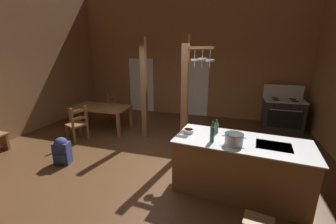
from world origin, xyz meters
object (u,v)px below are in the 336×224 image
(stove_range, at_px, (282,114))
(bottle_tall_on_counter, at_px, (216,128))
(kitchen_island, at_px, (239,166))
(ladderback_chair_near_window, at_px, (115,108))
(backpack, at_px, (62,150))
(mixing_bowl_on_counter, at_px, (188,131))
(stockpot_on_counter, at_px, (234,139))
(ladderback_chair_by_post, at_px, (78,124))
(dining_table, at_px, (101,109))
(bottle_short_on_counter, at_px, (212,134))

(stove_range, relative_size, bottle_tall_on_counter, 5.41)
(kitchen_island, distance_m, stove_range, 3.83)
(kitchen_island, xyz_separation_m, ladderback_chair_near_window, (-4.01, 2.77, -0.01))
(backpack, relative_size, mixing_bowl_on_counter, 3.28)
(stockpot_on_counter, bearing_deg, ladderback_chair_by_post, 163.27)
(dining_table, bearing_deg, stove_range, 18.00)
(stockpot_on_counter, relative_size, bottle_tall_on_counter, 1.47)
(ladderback_chair_by_post, relative_size, stockpot_on_counter, 2.65)
(dining_table, xyz_separation_m, ladderback_chair_by_post, (-0.14, -0.90, -0.20))
(kitchen_island, xyz_separation_m, ladderback_chair_by_post, (-4.13, 1.01, -0.01))
(kitchen_island, xyz_separation_m, backpack, (-3.60, -0.15, -0.15))
(mixing_bowl_on_counter, bearing_deg, bottle_short_on_counter, -31.20)
(backpack, distance_m, stockpot_on_counter, 3.54)
(backpack, relative_size, bottle_short_on_counter, 1.75)
(ladderback_chair_near_window, xyz_separation_m, bottle_tall_on_counter, (3.57, -2.52, 0.58))
(kitchen_island, bearing_deg, stockpot_on_counter, -124.37)
(ladderback_chair_by_post, height_order, stockpot_on_counter, stockpot_on_counter)
(stockpot_on_counter, relative_size, mixing_bowl_on_counter, 1.97)
(stockpot_on_counter, bearing_deg, mixing_bowl_on_counter, 160.35)
(backpack, bearing_deg, stove_range, 37.70)
(dining_table, distance_m, bottle_tall_on_counter, 3.93)
(backpack, bearing_deg, mixing_bowl_on_counter, 5.02)
(dining_table, xyz_separation_m, bottle_tall_on_counter, (3.55, -1.66, 0.38))
(stove_range, height_order, bottle_tall_on_counter, stove_range)
(stockpot_on_counter, height_order, mixing_bowl_on_counter, stockpot_on_counter)
(dining_table, distance_m, ladderback_chair_by_post, 0.93)
(kitchen_island, height_order, bottle_short_on_counter, bottle_short_on_counter)
(backpack, bearing_deg, kitchen_island, 2.34)
(dining_table, distance_m, ladderback_chair_near_window, 0.88)
(stove_range, distance_m, mixing_bowl_on_counter, 4.17)
(ladderback_chair_near_window, distance_m, bottle_tall_on_counter, 4.41)
(ladderback_chair_near_window, height_order, backpack, ladderback_chair_near_window)
(ladderback_chair_near_window, distance_m, backpack, 2.95)
(dining_table, bearing_deg, bottle_tall_on_counter, -25.08)
(kitchen_island, relative_size, bottle_tall_on_counter, 9.18)
(bottle_tall_on_counter, height_order, bottle_short_on_counter, bottle_short_on_counter)
(backpack, bearing_deg, stockpot_on_counter, -0.73)
(bottle_tall_on_counter, bearing_deg, mixing_bowl_on_counter, -161.55)
(dining_table, bearing_deg, bottle_short_on_counter, -30.69)
(kitchen_island, height_order, backpack, kitchen_island)
(ladderback_chair_by_post, relative_size, backpack, 1.59)
(stove_range, relative_size, backpack, 2.21)
(kitchen_island, relative_size, dining_table, 1.32)
(stove_range, bearing_deg, kitchen_island, -109.32)
(bottle_short_on_counter, bearing_deg, stockpot_on_counter, -1.78)
(ladderback_chair_by_post, bearing_deg, stockpot_on_counter, -16.73)
(stove_range, distance_m, dining_table, 5.52)
(dining_table, xyz_separation_m, backpack, (0.39, -2.05, -0.34))
(dining_table, height_order, mixing_bowl_on_counter, mixing_bowl_on_counter)
(dining_table, height_order, ladderback_chair_near_window, ladderback_chair_near_window)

